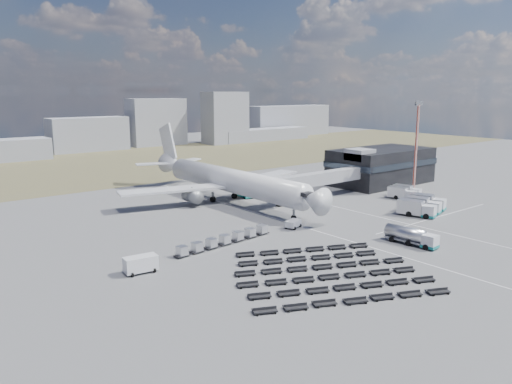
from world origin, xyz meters
TOP-DOWN VIEW (x-y plane):
  - ground at (0.00, 0.00)m, footprint 420.00×420.00m
  - grass_strip at (0.00, 110.00)m, footprint 420.00×90.00m
  - lane_markings at (9.77, 3.00)m, footprint 47.12×110.00m
  - terminal at (47.77, 23.96)m, footprint 30.40×16.40m
  - jet_bridge at (15.90, 20.42)m, footprint 30.30×3.80m
  - airliner at (0.00, 32.38)m, footprint 51.59×64.53m
  - skyline at (-10.75, 151.39)m, footprint 325.77×26.75m
  - fuel_tanker at (4.61, -15.78)m, footprint 3.21×9.51m
  - pushback_tug at (-4.00, 4.87)m, footprint 3.89×2.97m
  - utility_van at (-38.08, 0.94)m, footprint 5.01×2.67m
  - catering_truck at (6.36, 33.99)m, footprint 4.07×7.30m
  - service_trucks_near at (26.33, -3.68)m, footprint 12.21×10.51m
  - service_trucks_far at (36.36, 7.78)m, footprint 7.14×7.97m
  - uld_row at (-20.68, 4.26)m, footprint 20.74×3.60m
  - baggage_dollies at (-17.58, -16.44)m, footprint 32.57×30.86m
  - floodlight_mast at (42.12, 9.08)m, footprint 2.26×1.83m

SIDE VIEW (x-z plane):
  - ground at x=0.00m, z-range 0.00..0.00m
  - grass_strip at x=0.00m, z-range 0.00..0.01m
  - lane_markings at x=9.77m, z-range 0.00..0.01m
  - baggage_dollies at x=-17.58m, z-range 0.00..0.71m
  - pushback_tug at x=-4.00m, z-range 0.00..1.53m
  - uld_row at x=-20.68m, z-range 0.16..1.76m
  - utility_van at x=-38.08m, z-range 0.00..2.52m
  - service_trucks_far at x=36.36m, z-range 0.12..2.86m
  - fuel_tanker at x=4.61m, z-range 0.00..3.01m
  - catering_truck at x=6.36m, z-range 0.04..3.20m
  - service_trucks_near at x=26.33m, z-range 0.14..3.30m
  - jet_bridge at x=15.90m, z-range 1.53..8.58m
  - terminal at x=47.77m, z-range -0.25..10.75m
  - airliner at x=0.00m, z-range -3.52..14.10m
  - skyline at x=-10.75m, z-range -2.74..22.95m
  - floodlight_mast at x=42.12m, z-range 0.03..23.73m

